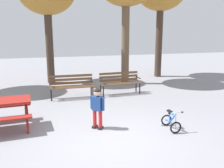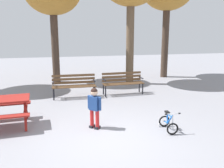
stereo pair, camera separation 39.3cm
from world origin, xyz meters
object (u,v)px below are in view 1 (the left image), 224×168
object	(u,v)px
child_standing	(97,105)
kids_bicycle	(171,122)
park_bench_left	(120,81)
park_bench_far_left	(72,84)

from	to	relation	value
child_standing	kids_bicycle	xyz separation A→B (m)	(1.78, -0.56, -0.43)
park_bench_left	child_standing	world-z (taller)	child_standing
park_bench_far_left	park_bench_left	bearing A→B (deg)	2.34
kids_bicycle	park_bench_left	bearing A→B (deg)	92.78
park_bench_left	kids_bicycle	bearing A→B (deg)	-87.22
park_bench_far_left	child_standing	xyz separation A→B (m)	(0.29, -3.11, 0.12)
park_bench_far_left	child_standing	bearing A→B (deg)	-84.58
park_bench_far_left	child_standing	distance (m)	3.12
park_bench_far_left	park_bench_left	distance (m)	1.90
park_bench_left	park_bench_far_left	bearing A→B (deg)	-177.66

